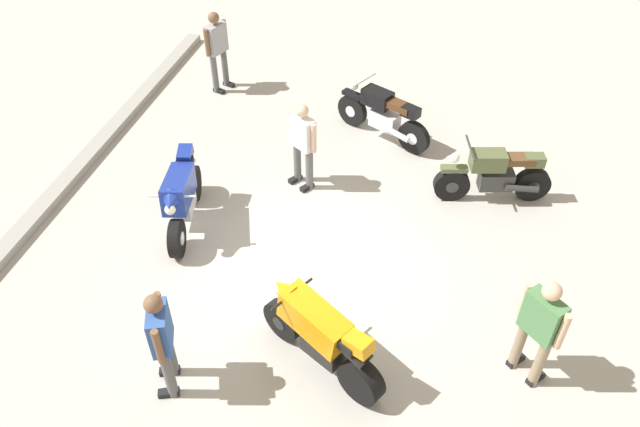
% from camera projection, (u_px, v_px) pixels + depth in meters
% --- Properties ---
extents(ground_plane, '(40.00, 40.00, 0.00)m').
position_uv_depth(ground_plane, '(306.00, 273.00, 9.10)').
color(ground_plane, '#ADAAA3').
extents(curb_edge, '(14.00, 0.30, 0.15)m').
position_uv_depth(curb_edge, '(30.00, 222.00, 9.85)').
color(curb_edge, gray).
rests_on(curb_edge, ground).
extents(motorcycle_blue_sportbike, '(1.94, 0.78, 1.14)m').
position_uv_depth(motorcycle_blue_sportbike, '(182.00, 196.00, 9.54)').
color(motorcycle_blue_sportbike, black).
rests_on(motorcycle_blue_sportbike, ground).
extents(motorcycle_black_cruiser, '(1.08, 1.91, 1.09)m').
position_uv_depth(motorcycle_black_cruiser, '(383.00, 115.00, 11.46)').
color(motorcycle_black_cruiser, black).
rests_on(motorcycle_black_cruiser, ground).
extents(motorcycle_orange_sportbike, '(1.14, 1.78, 1.14)m').
position_uv_depth(motorcycle_orange_sportbike, '(320.00, 334.00, 7.52)').
color(motorcycle_orange_sportbike, black).
rests_on(motorcycle_orange_sportbike, ground).
extents(motorcycle_olive_vintage, '(0.76, 1.93, 1.07)m').
position_uv_depth(motorcycle_olive_vintage, '(495.00, 176.00, 10.10)').
color(motorcycle_olive_vintage, black).
rests_on(motorcycle_olive_vintage, ground).
extents(person_in_gray_shirt, '(0.65, 0.43, 1.70)m').
position_uv_depth(person_in_gray_shirt, '(217.00, 46.00, 12.60)').
color(person_in_gray_shirt, '#59595B').
rests_on(person_in_gray_shirt, ground).
extents(person_in_blue_shirt, '(0.62, 0.44, 1.62)m').
position_uv_depth(person_in_blue_shirt, '(162.00, 338.00, 7.08)').
color(person_in_blue_shirt, '#59595B').
rests_on(person_in_blue_shirt, ground).
extents(person_in_green_shirt, '(0.54, 0.55, 1.67)m').
position_uv_depth(person_in_green_shirt, '(539.00, 326.00, 7.17)').
color(person_in_green_shirt, gray).
rests_on(person_in_green_shirt, ground).
extents(person_in_white_shirt, '(0.49, 0.57, 1.59)m').
position_uv_depth(person_in_white_shirt, '(303.00, 141.00, 10.15)').
color(person_in_white_shirt, '#59595B').
rests_on(person_in_white_shirt, ground).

